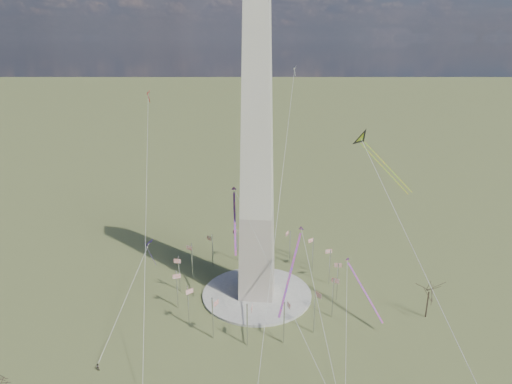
# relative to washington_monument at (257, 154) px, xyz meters

# --- Properties ---
(ground) EXTENTS (2000.00, 2000.00, 0.00)m
(ground) POSITION_rel_washington_monument_xyz_m (0.00, 0.00, -47.95)
(ground) COLOR brown
(ground) RESTS_ON ground
(plaza) EXTENTS (36.00, 36.00, 0.80)m
(plaza) POSITION_rel_washington_monument_xyz_m (0.00, 0.00, -47.55)
(plaza) COLOR #BAB6AA
(plaza) RESTS_ON ground
(washington_monument) EXTENTS (15.56, 15.56, 100.00)m
(washington_monument) POSITION_rel_washington_monument_xyz_m (0.00, 0.00, 0.00)
(washington_monument) COLOR beige
(washington_monument) RESTS_ON plaza
(flagpole_ring) EXTENTS (54.40, 54.40, 13.00)m
(flagpole_ring) POSITION_rel_washington_monument_xyz_m (-0.00, -0.00, -40.68)
(flagpole_ring) COLOR silver
(flagpole_ring) RESTS_ON ground
(tree_near) EXTENTS (7.46, 7.46, 13.06)m
(tree_near) POSITION_rel_washington_monument_xyz_m (52.53, -7.02, -38.64)
(tree_near) COLOR #403427
(tree_near) RESTS_ON ground
(person_west) EXTENTS (0.98, 0.78, 1.95)m
(person_west) POSITION_rel_washington_monument_xyz_m (-36.84, -40.08, -46.98)
(person_west) COLOR gray
(person_west) RESTS_ON ground
(kite_delta_black) EXTENTS (19.28, 17.65, 17.57)m
(kite_delta_black) POSITION_rel_washington_monument_xyz_m (32.91, 15.62, 1.27)
(kite_delta_black) COLOR black
(kite_delta_black) RESTS_ON ground
(kite_diamond_purple) EXTENTS (2.67, 3.27, 9.58)m
(kite_diamond_purple) POSITION_rel_washington_monument_xyz_m (-34.58, -2.16, -30.53)
(kite_diamond_purple) COLOR navy
(kite_diamond_purple) RESTS_ON ground
(kite_streamer_left) EXTENTS (6.41, 23.36, 16.23)m
(kite_streamer_left) POSITION_rel_washington_monument_xyz_m (12.15, -17.20, -24.72)
(kite_streamer_left) COLOR #F14726
(kite_streamer_left) RESTS_ON ground
(kite_streamer_mid) EXTENTS (4.76, 21.05, 14.52)m
(kite_streamer_mid) POSITION_rel_washington_monument_xyz_m (-6.94, -0.82, -18.18)
(kite_streamer_mid) COLOR #F14726
(kite_streamer_mid) RESTS_ON ground
(kite_streamer_right) EXTENTS (10.82, 16.60, 12.90)m
(kite_streamer_right) POSITION_rel_washington_monument_xyz_m (32.05, -6.26, -37.55)
(kite_streamer_right) COLOR #F14726
(kite_streamer_right) RESTS_ON ground
(kite_small_red) EXTENTS (1.42, 1.71, 4.55)m
(kite_small_red) POSITION_rel_washington_monument_xyz_m (-43.25, 32.52, 13.58)
(kite_small_red) COLOR red
(kite_small_red) RESTS_ON ground
(kite_small_white) EXTENTS (1.12, 1.74, 3.85)m
(kite_small_white) POSITION_rel_washington_monument_xyz_m (9.36, 51.68, 21.49)
(kite_small_white) COLOR silver
(kite_small_white) RESTS_ON ground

